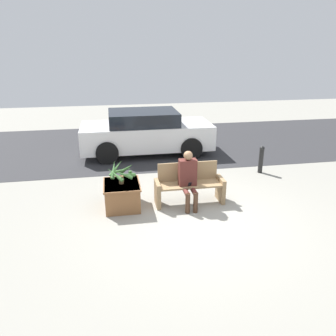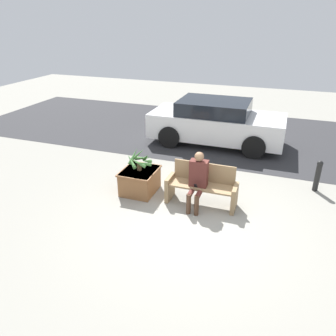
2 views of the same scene
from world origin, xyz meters
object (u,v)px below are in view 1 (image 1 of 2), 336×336
Objects in this scene: parked_car at (146,132)px; bench at (189,185)px; bollard_post at (261,159)px; person_seated at (188,177)px; planter_box at (122,194)px; potted_plant at (122,172)px.

bench is at bearing -82.08° from parked_car.
bollard_post is (2.49, 1.52, -0.02)m from bench.
person_seated is 3.09m from bollard_post.
person_seated is at bearing -7.58° from planter_box.
planter_box is at bearing -177.61° from potted_plant.
bollard_post is at bearing 20.43° from planter_box.
planter_box is 4.32m from bollard_post.
potted_plant is at bearing -103.99° from parked_car.
potted_plant is 4.06m from parked_car.
parked_car is at bearing 76.01° from potted_plant.
planter_box is 4.08m from parked_car.
bollard_post is (2.56, 1.70, -0.29)m from person_seated.
parked_car is at bearing 97.92° from bench.
bench is at bearing -0.66° from planter_box.
bollard_post is (3.04, -2.43, -0.31)m from parked_car.
bench is at bearing -148.58° from bollard_post.
bench is 1.23× the size of person_seated.
bollard_post is at bearing 31.42° from bench.
potted_plant is (0.02, 0.00, 0.54)m from planter_box.
person_seated reaches higher than bench.
bench is 4.00m from parked_car.
parked_car is (-0.55, 3.95, 0.30)m from bench.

